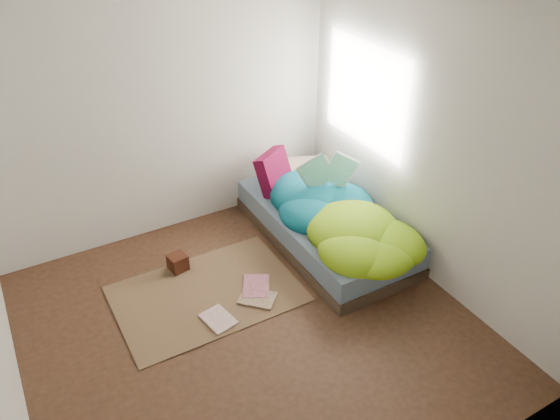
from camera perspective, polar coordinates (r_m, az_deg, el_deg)
The scene contains 12 objects.
ground at distance 4.68m, azimuth -3.18°, elevation -12.09°, with size 3.50×3.50×0.00m, color #3B2416.
room_walls at distance 3.71m, azimuth -3.82°, elevation 5.99°, with size 3.54×3.54×2.62m.
bed at distance 5.52m, azimuth 4.69°, elevation -1.72°, with size 1.00×2.00×0.34m.
duvet at distance 5.18m, azimuth 6.20°, elevation 0.17°, with size 0.96×1.84×0.34m, color #07546F, non-canonical shape.
rug at distance 5.00m, azimuth -7.62°, elevation -8.67°, with size 1.60×1.10×0.01m, color brown.
pillow_floral at distance 6.00m, azimuth 2.45°, elevation 4.11°, with size 0.58×0.36×0.13m, color beige.
pillow_magenta at distance 5.68m, azimuth -0.63°, elevation 4.03°, with size 0.42×0.13×0.42m, color #4C051A.
open_book at distance 5.28m, azimuth 5.14°, elevation 4.94°, with size 0.50×0.11×0.30m, color green, non-canonical shape.
wooden_box at distance 5.25m, azimuth -10.63°, elevation -5.40°, with size 0.16×0.16×0.16m, color #3D130D.
floor_book_a at distance 4.69m, azimuth -7.57°, elevation -11.86°, with size 0.22×0.30×0.02m, color silver.
floor_book_b at distance 5.01m, azimuth -3.92°, elevation -8.02°, with size 0.24×0.32×0.03m, color pink.
floor_book_c at distance 4.81m, azimuth -2.79°, elevation -10.08°, with size 0.23×0.31×0.02m, color tan.
Camera 1 is at (-1.40, -2.98, 3.32)m, focal length 35.00 mm.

